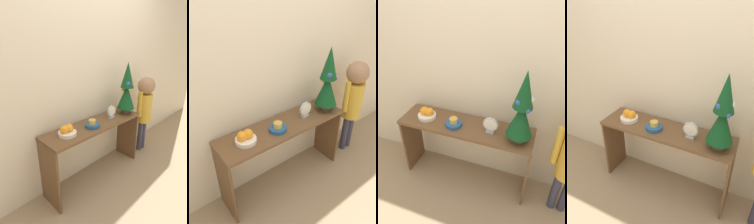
# 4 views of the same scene
# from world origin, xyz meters

# --- Properties ---
(ground_plane) EXTENTS (12.00, 12.00, 0.00)m
(ground_plane) POSITION_xyz_m (0.00, 0.00, 0.00)
(ground_plane) COLOR #997F60
(back_wall) EXTENTS (7.00, 0.05, 2.50)m
(back_wall) POSITION_xyz_m (0.00, 0.39, 1.25)
(back_wall) COLOR beige
(back_wall) RESTS_ON ground_plane
(console_table) EXTENTS (1.25, 0.34, 0.69)m
(console_table) POSITION_xyz_m (0.00, 0.17, 0.54)
(console_table) COLOR brown
(console_table) RESTS_ON ground_plane
(mini_tree) EXTENTS (0.21, 0.21, 0.63)m
(mini_tree) POSITION_xyz_m (0.49, 0.13, 0.99)
(mini_tree) COLOR #4C3828
(mini_tree) RESTS_ON console_table
(fruit_bowl) EXTENTS (0.17, 0.17, 0.10)m
(fruit_bowl) POSITION_xyz_m (-0.39, 0.17, 0.73)
(fruit_bowl) COLOR silver
(fruit_bowl) RESTS_ON console_table
(singing_bowl) EXTENTS (0.15, 0.15, 0.08)m
(singing_bowl) POSITION_xyz_m (-0.10, 0.13, 0.72)
(singing_bowl) COLOR #235189
(singing_bowl) RESTS_ON console_table
(desk_clock) EXTENTS (0.13, 0.04, 0.15)m
(desk_clock) POSITION_xyz_m (0.24, 0.15, 0.76)
(desk_clock) COLOR #B2B2B7
(desk_clock) RESTS_ON console_table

